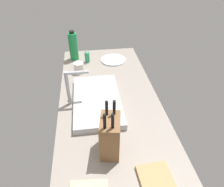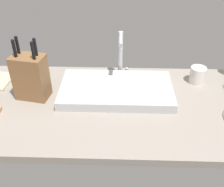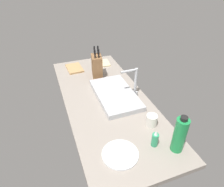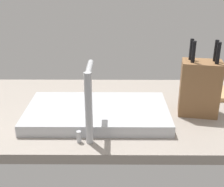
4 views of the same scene
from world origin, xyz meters
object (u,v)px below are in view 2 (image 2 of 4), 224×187
sink_basin (116,90)px  faucet (121,51)px  knife_block (31,77)px  coffee_mug (198,75)px

sink_basin → faucet: (1.76, 15.72, 12.42)cm
sink_basin → faucet: faucet is taller
knife_block → coffee_mug: bearing=21.3°
knife_block → sink_basin: bearing=16.1°
sink_basin → faucet: 20.11cm
sink_basin → knife_block: (-38.86, -3.83, 8.77)cm
sink_basin → knife_block: knife_block is taller
coffee_mug → faucet: bearing=173.6°
knife_block → coffee_mug: knife_block is taller
faucet → knife_block: knife_block is taller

